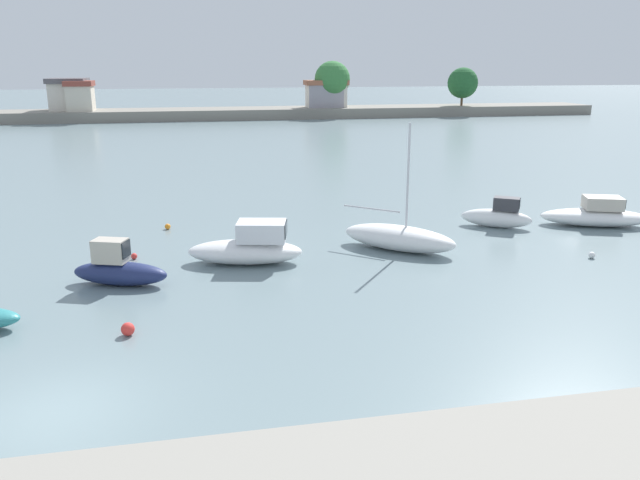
{
  "coord_description": "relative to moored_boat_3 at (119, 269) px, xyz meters",
  "views": [
    {
      "loc": [
        3.46,
        -14.1,
        7.89
      ],
      "look_at": [
        8.75,
        11.88,
        0.43
      ],
      "focal_mm": 35.36,
      "sensor_mm": 36.0,
      "label": 1
    }
  ],
  "objects": [
    {
      "name": "ground_plane",
      "position": [
        -0.59,
        -8.89,
        -0.59
      ],
      "size": [
        400.0,
        400.0,
        0.0
      ],
      "primitive_type": "plane",
      "color": "slate"
    },
    {
      "name": "moored_boat_3",
      "position": [
        0.0,
        0.0,
        0.0
      ],
      "size": [
        3.75,
        2.26,
        1.72
      ],
      "rotation": [
        0.0,
        0.0,
        -0.34
      ],
      "color": "navy",
      "rests_on": "ground"
    },
    {
      "name": "moored_boat_4",
      "position": [
        4.93,
        1.65,
        0.07
      ],
      "size": [
        4.93,
        2.74,
        1.75
      ],
      "rotation": [
        0.0,
        0.0,
        -0.21
      ],
      "color": "white",
      "rests_on": "ground"
    },
    {
      "name": "moored_boat_5",
      "position": [
        11.52,
        2.23,
        -0.04
      ],
      "size": [
        4.99,
        4.68,
        5.51
      ],
      "rotation": [
        0.0,
        0.0,
        -0.72
      ],
      "color": "white",
      "rests_on": "ground"
    },
    {
      "name": "moored_boat_6",
      "position": [
        17.6,
        5.03,
        -0.02
      ],
      "size": [
        3.44,
        2.68,
        1.54
      ],
      "rotation": [
        0.0,
        0.0,
        -0.56
      ],
      "color": "white",
      "rests_on": "ground"
    },
    {
      "name": "moored_boat_7",
      "position": [
        22.57,
        4.33,
        -0.05
      ],
      "size": [
        5.58,
        3.44,
        1.49
      ],
      "rotation": [
        0.0,
        0.0,
        -0.34
      ],
      "color": "white",
      "rests_on": "ground"
    },
    {
      "name": "mooring_buoy_0",
      "position": [
        0.27,
        3.12,
        -0.46
      ],
      "size": [
        0.26,
        0.26,
        0.26
      ],
      "primitive_type": "sphere",
      "color": "red",
      "rests_on": "ground"
    },
    {
      "name": "mooring_buoy_1",
      "position": [
        19.08,
        -0.57,
        -0.45
      ],
      "size": [
        0.28,
        0.28,
        0.28
      ],
      "primitive_type": "sphere",
      "color": "white",
      "rests_on": "ground"
    },
    {
      "name": "mooring_buoy_3",
      "position": [
        0.7,
        -4.76,
        -0.39
      ],
      "size": [
        0.41,
        0.41,
        0.41
      ],
      "primitive_type": "sphere",
      "color": "red",
      "rests_on": "ground"
    },
    {
      "name": "mooring_buoy_4",
      "position": [
        1.5,
        7.87,
        -0.45
      ],
      "size": [
        0.28,
        0.28,
        0.28
      ],
      "primitive_type": "sphere",
      "color": "orange",
      "rests_on": "ground"
    },
    {
      "name": "distant_shoreline",
      "position": [
        3.79,
        71.93,
        1.11
      ],
      "size": [
        131.78,
        8.54,
        8.22
      ],
      "color": "gray",
      "rests_on": "ground"
    }
  ]
}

